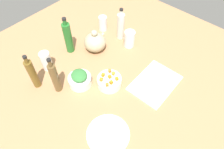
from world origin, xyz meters
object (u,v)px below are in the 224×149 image
Objects in this scene: bowl_greens at (80,80)px; teapot at (95,42)px; drinking_glass_0 at (129,39)px; bottle_0 at (68,37)px; bottle_3 at (55,77)px; plate_tofu at (108,134)px; bowl_carrots at (109,82)px; bottle_2 at (33,74)px; bottle_1 at (121,26)px; drinking_glass_2 at (103,23)px; cutting_board at (155,83)px; drinking_glass_1 at (46,61)px.

teapot is (27.91, 14.38, 3.64)cm from bowl_greens.
teapot reaches higher than bowl_greens.
bowl_greens is 46.73cm from drinking_glass_0.
bottle_0 reaches higher than bottle_3.
plate_tofu is 1.53× the size of bowl_carrots.
bottle_2 is at bearing 132.08° from bowl_carrots.
bowl_greens is 0.58× the size of bottle_1.
teapot reaches higher than bowl_carrots.
drinking_glass_2 is (-2.02, 15.83, -4.82)cm from bottle_1.
bowl_carrots is 0.54× the size of bottle_0.
bowl_carrots is 41.79cm from bottle_0.
teapot is at bearing -150.54° from drinking_glass_2.
teapot is 24.24cm from drinking_glass_0.
teapot is at bearing 93.05° from cutting_board.
bowl_carrots is at bearing -42.14° from bottle_3.
bottle_3 is at bearing -177.47° from bottle_1.
bottle_2 reaches higher than cutting_board.
drinking_glass_1 reaches higher than bowl_greens.
bottle_1 is 0.92× the size of bottle_3.
plate_tofu is 0.92× the size of bottle_1.
bowl_carrots is at bearing -120.45° from teapot.
plate_tofu is 55.29cm from bottle_2.
bottle_1 is at bearing 10.91° from bowl_greens.
teapot reaches higher than plate_tofu.
bottle_0 reaches higher than drinking_glass_0.
drinking_glass_0 is (58.27, -7.84, -5.20)cm from bottle_3.
plate_tofu is 1.69× the size of drinking_glass_1.
bowl_greens is 0.84× the size of teapot.
cutting_board is 1.37× the size of plate_tofu.
drinking_glass_0 is 58.14cm from drinking_glass_1.
bottle_0 is at bearing 83.94° from bowl_carrots.
bottle_3 is (6.71, -12.08, 0.33)cm from bottle_2.
drinking_glass_2 is (19.40, 10.96, -0.92)cm from teapot.
bottle_3 is at bearing -162.56° from drinking_glass_2.
drinking_glass_0 reaches higher than bowl_carrots.
drinking_glass_0 is (16.09, 33.58, 5.61)cm from cutting_board.
bottle_3 is (-60.98, -2.69, 0.81)cm from bottle_1.
drinking_glass_2 is at bearing 5.61° from bottle_2.
plate_tofu is at bearing -84.47° from bottle_2.
plate_tofu is 1.60× the size of bowl_greens.
bottle_3 reaches higher than bottle_1.
cutting_board is 1.16× the size of bottle_3.
plate_tofu is 69.03cm from drinking_glass_0.
bottle_3 is at bearing 172.34° from drinking_glass_0.
bottle_2 is at bearing 119.04° from bottle_3.
bottle_2 is at bearing 95.53° from plate_tofu.
plate_tofu is at bearing -129.64° from teapot.
teapot is (16.64, 28.31, 3.61)cm from bowl_carrots.
drinking_glass_0 is (35.35, 12.90, 3.12)cm from bowl_carrots.
drinking_glass_2 is at bearing 28.18° from bowl_greens.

